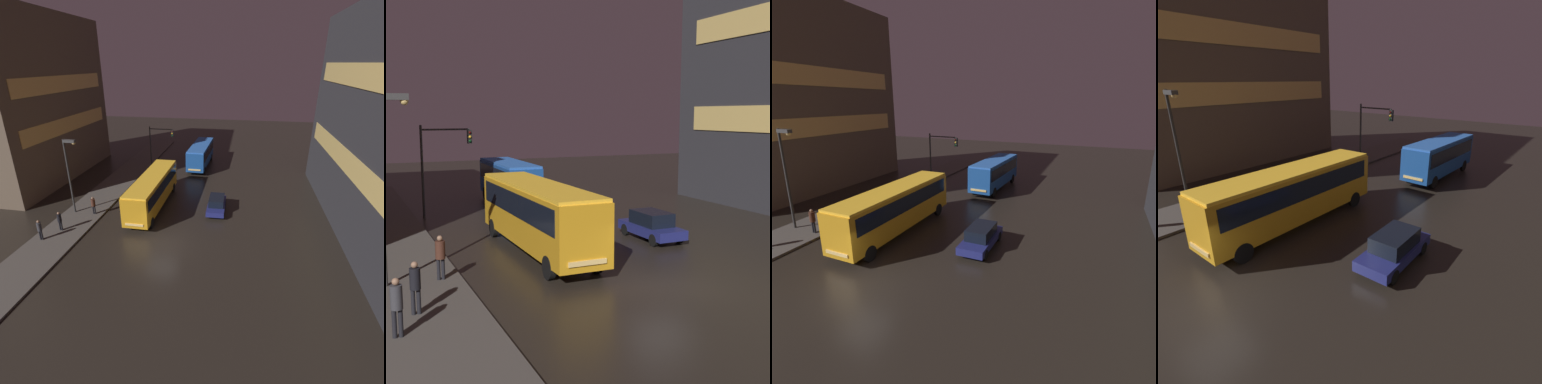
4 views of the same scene
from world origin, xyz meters
The scene contains 9 objects.
ground_plane centered at (0.00, 0.00, 0.00)m, with size 120.00×120.00×0.00m, color black.
sidewalk_left centered at (-9.00, 10.00, 0.07)m, with size 4.00×48.00×0.15m.
building_left_tower centered at (-20.18, 13.64, 9.55)m, with size 10.07×20.54×19.11m.
bus_near centered at (-2.66, 6.72, 2.09)m, with size 2.41×11.29×3.39m.
bus_far centered at (0.14, 20.77, 1.98)m, with size 2.63×9.18×3.21m.
car_taxi centered at (3.88, 6.91, 0.77)m, with size 1.82×4.28×1.52m.
pedestrian_far centered at (-7.83, 3.83, 1.23)m, with size 0.42×0.42×1.80m.
traffic_light_main centered at (-5.25, 18.15, 4.08)m, with size 3.35×0.35×6.01m.
street_lamp_sidewalk centered at (-9.68, 3.88, 5.03)m, with size 1.25×0.36×7.33m.
Camera 3 is at (10.19, -9.86, 9.23)m, focal length 28.00 mm.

